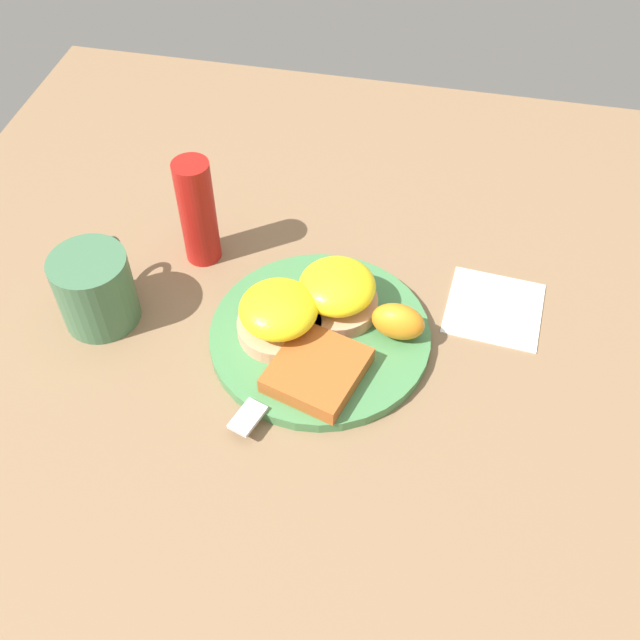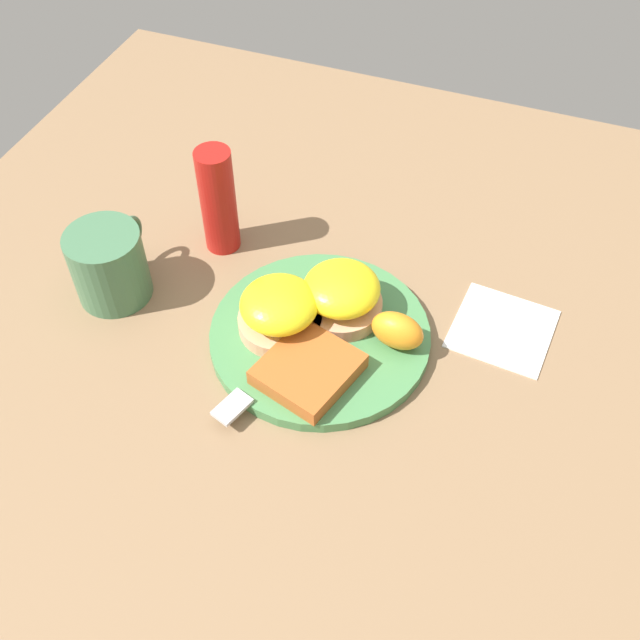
{
  "view_description": "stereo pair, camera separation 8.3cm",
  "coord_description": "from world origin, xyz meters",
  "px_view_note": "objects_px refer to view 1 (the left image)",
  "views": [
    {
      "loc": [
        -0.53,
        -0.11,
        0.66
      ],
      "look_at": [
        0.0,
        0.0,
        0.03
      ],
      "focal_mm": 42.0,
      "sensor_mm": 36.0,
      "label": 1
    },
    {
      "loc": [
        -0.51,
        -0.19,
        0.66
      ],
      "look_at": [
        0.0,
        0.0,
        0.03
      ],
      "focal_mm": 42.0,
      "sensor_mm": 36.0,
      "label": 2
    }
  ],
  "objects_px": {
    "sandwich_benedict_right": "(279,315)",
    "fork": "(282,374)",
    "hashbrown_patty": "(317,370)",
    "orange_wedge": "(398,322)",
    "cup": "(96,289)",
    "condiment_bottle": "(197,212)",
    "sandwich_benedict_left": "(337,292)"
  },
  "relations": [
    {
      "from": "orange_wedge",
      "to": "cup",
      "type": "distance_m",
      "value": 0.34
    },
    {
      "from": "sandwich_benedict_right",
      "to": "hashbrown_patty",
      "type": "distance_m",
      "value": 0.08
    },
    {
      "from": "cup",
      "to": "condiment_bottle",
      "type": "relative_size",
      "value": 0.83
    },
    {
      "from": "orange_wedge",
      "to": "sandwich_benedict_right",
      "type": "bearing_deg",
      "value": 100.41
    },
    {
      "from": "fork",
      "to": "condiment_bottle",
      "type": "bearing_deg",
      "value": 39.67
    },
    {
      "from": "cup",
      "to": "orange_wedge",
      "type": "bearing_deg",
      "value": -84.99
    },
    {
      "from": "sandwich_benedict_left",
      "to": "hashbrown_patty",
      "type": "bearing_deg",
      "value": 178.64
    },
    {
      "from": "hashbrown_patty",
      "to": "condiment_bottle",
      "type": "relative_size",
      "value": 0.68
    },
    {
      "from": "sandwich_benedict_left",
      "to": "fork",
      "type": "distance_m",
      "value": 0.12
    },
    {
      "from": "fork",
      "to": "cup",
      "type": "distance_m",
      "value": 0.24
    },
    {
      "from": "sandwich_benedict_right",
      "to": "fork",
      "type": "xyz_separation_m",
      "value": [
        -0.06,
        -0.02,
        -0.03
      ]
    },
    {
      "from": "orange_wedge",
      "to": "hashbrown_patty",
      "type": "bearing_deg",
      "value": 134.76
    },
    {
      "from": "sandwich_benedict_right",
      "to": "condiment_bottle",
      "type": "bearing_deg",
      "value": 47.87
    },
    {
      "from": "cup",
      "to": "condiment_bottle",
      "type": "xyz_separation_m",
      "value": [
        0.12,
        -0.08,
        0.03
      ]
    },
    {
      "from": "sandwich_benedict_right",
      "to": "cup",
      "type": "distance_m",
      "value": 0.21
    },
    {
      "from": "sandwich_benedict_right",
      "to": "fork",
      "type": "height_order",
      "value": "sandwich_benedict_right"
    },
    {
      "from": "hashbrown_patty",
      "to": "orange_wedge",
      "type": "bearing_deg",
      "value": -45.24
    },
    {
      "from": "condiment_bottle",
      "to": "sandwich_benedict_left",
      "type": "bearing_deg",
      "value": -110.41
    },
    {
      "from": "fork",
      "to": "cup",
      "type": "relative_size",
      "value": 1.64
    },
    {
      "from": "orange_wedge",
      "to": "fork",
      "type": "height_order",
      "value": "orange_wedge"
    },
    {
      "from": "fork",
      "to": "orange_wedge",
      "type": "bearing_deg",
      "value": -54.02
    },
    {
      "from": "fork",
      "to": "hashbrown_patty",
      "type": "bearing_deg",
      "value": -79.29
    },
    {
      "from": "orange_wedge",
      "to": "fork",
      "type": "bearing_deg",
      "value": 125.98
    },
    {
      "from": "sandwich_benedict_left",
      "to": "hashbrown_patty",
      "type": "xyz_separation_m",
      "value": [
        -0.1,
        0.0,
        -0.02
      ]
    },
    {
      "from": "fork",
      "to": "condiment_bottle",
      "type": "xyz_separation_m",
      "value": [
        0.17,
        0.14,
        0.05
      ]
    },
    {
      "from": "condiment_bottle",
      "to": "sandwich_benedict_right",
      "type": "bearing_deg",
      "value": -132.13
    },
    {
      "from": "fork",
      "to": "cup",
      "type": "height_order",
      "value": "cup"
    },
    {
      "from": "sandwich_benedict_left",
      "to": "sandwich_benedict_right",
      "type": "relative_size",
      "value": 1.0
    },
    {
      "from": "condiment_bottle",
      "to": "fork",
      "type": "bearing_deg",
      "value": -140.33
    },
    {
      "from": "fork",
      "to": "condiment_bottle",
      "type": "relative_size",
      "value": 1.36
    },
    {
      "from": "sandwich_benedict_left",
      "to": "sandwich_benedict_right",
      "type": "distance_m",
      "value": 0.07
    },
    {
      "from": "sandwich_benedict_right",
      "to": "hashbrown_patty",
      "type": "relative_size",
      "value": 0.98
    }
  ]
}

